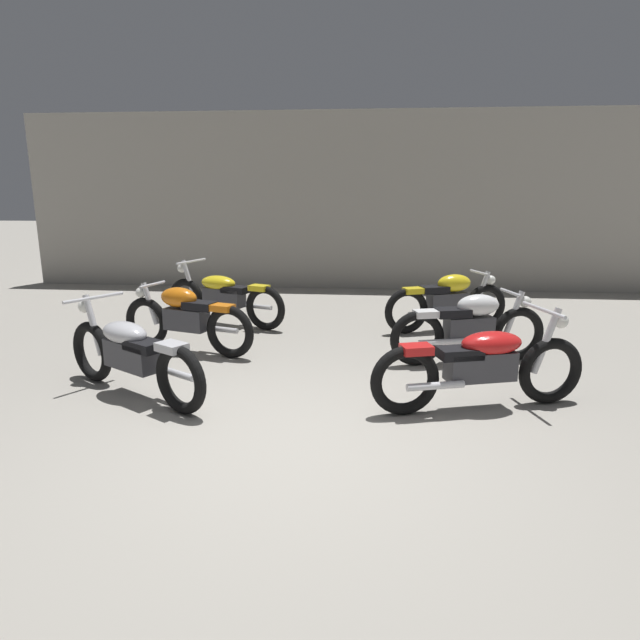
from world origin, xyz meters
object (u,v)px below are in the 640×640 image
Objects in this scene: motorcycle_left_row_2 at (223,296)px; motorcycle_right_row_2 at (448,300)px; motorcycle_right_row_1 at (470,326)px; motorcycle_left_row_1 at (186,317)px; motorcycle_left_row_0 at (131,353)px; motorcycle_right_row_0 at (482,364)px.

motorcycle_right_row_2 is (3.41, -0.05, 0.01)m from motorcycle_left_row_2.
motorcycle_left_row_2 is at bearing 155.13° from motorcycle_right_row_1.
motorcycle_right_row_1 is 1.03× the size of motorcycle_right_row_2.
motorcycle_left_row_1 is at bearing -157.58° from motorcycle_right_row_2.
motorcycle_left_row_0 is 3.47m from motorcycle_right_row_0.
motorcycle_left_row_2 is 3.41m from motorcycle_right_row_2.
motorcycle_left_row_0 reaches higher than motorcycle_right_row_1.
motorcycle_right_row_2 is (0.06, 3.03, 0.01)m from motorcycle_right_row_0.
motorcycle_left_row_2 is (0.09, 1.49, -0.01)m from motorcycle_left_row_1.
motorcycle_right_row_0 reaches higher than motorcycle_left_row_1.
motorcycle_left_row_2 and motorcycle_right_row_0 have the same top height.
motorcycle_right_row_0 is (3.44, -1.59, -0.01)m from motorcycle_left_row_1.
motorcycle_right_row_1 is at bearing -87.60° from motorcycle_right_row_2.
motorcycle_right_row_1 is (3.60, 1.45, 0.01)m from motorcycle_left_row_0.
motorcycle_left_row_2 is at bearing 137.39° from motorcycle_right_row_0.
motorcycle_left_row_1 is at bearing -93.46° from motorcycle_left_row_2.
motorcycle_right_row_0 is at bearing -95.01° from motorcycle_right_row_1.
motorcycle_right_row_2 is at bearing 92.40° from motorcycle_right_row_1.
motorcycle_right_row_0 is at bearing -0.31° from motorcycle_left_row_0.
motorcycle_left_row_1 is 3.79m from motorcycle_right_row_0.
motorcycle_left_row_1 and motorcycle_right_row_1 have the same top height.
motorcycle_right_row_2 is at bearing 88.81° from motorcycle_right_row_0.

